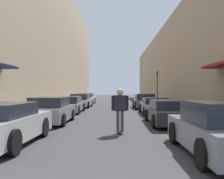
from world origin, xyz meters
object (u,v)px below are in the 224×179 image
object	(u,v)px
parked_car_left_0	(2,124)
skateboarder	(120,106)
parked_car_right_3	(144,101)
parked_car_left_1	(51,111)
parked_car_right_2	(155,106)
parked_car_right_0	(219,130)
parked_car_left_3	(81,101)
traffic_light	(157,84)
parked_car_left_2	(69,105)
parked_car_left_4	(87,99)
parked_car_right_1	(170,112)

from	to	relation	value
parked_car_left_0	skateboarder	bearing A→B (deg)	29.87
parked_car_left_0	parked_car_right_3	size ratio (longest dim) A/B	0.96
parked_car_left_1	parked_car_right_3	bearing A→B (deg)	60.34
parked_car_left_0	parked_car_right_2	distance (m)	11.78
parked_car_right_0	parked_car_right_2	size ratio (longest dim) A/B	0.93
parked_car_right_0	parked_car_right_3	distance (m)	16.49
parked_car_left_0	parked_car_left_3	size ratio (longest dim) A/B	0.91
parked_car_left_3	skateboarder	size ratio (longest dim) A/B	2.74
parked_car_left_3	traffic_light	size ratio (longest dim) A/B	1.35
parked_car_left_2	parked_car_left_3	world-z (taller)	parked_car_left_3
parked_car_left_4	parked_car_left_0	bearing A→B (deg)	-89.97
parked_car_left_4	parked_car_right_1	world-z (taller)	parked_car_left_4
parked_car_left_2	parked_car_right_0	xyz separation A→B (m)	(6.19, -11.98, 0.08)
parked_car_left_1	parked_car_left_2	xyz separation A→B (m)	(-0.20, 5.91, -0.05)
parked_car_left_1	parked_car_right_2	world-z (taller)	parked_car_left_1
parked_car_left_2	parked_car_right_2	bearing A→B (deg)	-8.18
traffic_light	parked_car_left_2	bearing A→B (deg)	-134.99
parked_car_left_1	parked_car_left_2	distance (m)	5.91
parked_car_left_2	parked_car_left_4	size ratio (longest dim) A/B	0.99
parked_car_left_0	traffic_light	distance (m)	20.44
parked_car_left_1	parked_car_right_2	bearing A→B (deg)	39.69
parked_car_left_2	parked_car_right_0	bearing A→B (deg)	-62.68
parked_car_left_4	parked_car_right_3	xyz separation A→B (m)	(6.15, -7.02, 0.01)
parked_car_right_0	parked_car_right_2	world-z (taller)	parked_car_right_0
traffic_light	parked_car_right_1	bearing A→B (deg)	-97.05
parked_car_left_1	parked_car_right_0	bearing A→B (deg)	-45.41
parked_car_right_3	parked_car_right_0	bearing A→B (deg)	-89.81
parked_car_left_2	parked_car_right_1	xyz separation A→B (m)	(6.14, -6.23, -0.00)
parked_car_left_4	traffic_light	size ratio (longest dim) A/B	1.35
parked_car_left_4	parked_car_right_2	size ratio (longest dim) A/B	1.05
parked_car_left_2	parked_car_left_4	distance (m)	11.53
parked_car_left_2	parked_car_right_1	distance (m)	8.75
parked_car_left_0	parked_car_right_3	bearing A→B (deg)	68.29
parked_car_left_2	parked_car_left_3	size ratio (longest dim) A/B	0.99
parked_car_left_1	parked_car_right_3	world-z (taller)	parked_car_right_3
parked_car_left_2	parked_car_right_3	size ratio (longest dim) A/B	1.05
parked_car_left_0	parked_car_left_2	xyz separation A→B (m)	(-0.00, 10.89, -0.05)
parked_car_left_3	parked_car_right_2	size ratio (longest dim) A/B	1.05
parked_car_left_2	parked_car_right_1	bearing A→B (deg)	-45.37
parked_car_right_1	skateboarder	xyz separation A→B (m)	(-2.48, -2.56, 0.49)
parked_car_left_3	parked_car_left_0	bearing A→B (deg)	-90.38
traffic_light	parked_car_right_0	bearing A→B (deg)	-94.90
parked_car_left_2	parked_car_right_3	distance (m)	7.62
parked_car_right_2	skateboarder	world-z (taller)	skateboarder
parked_car_right_1	parked_car_right_3	distance (m)	10.74
parked_car_left_1	parked_car_left_3	distance (m)	11.58
parked_car_right_1	parked_car_right_2	distance (m)	5.33
parked_car_left_1	parked_car_right_3	size ratio (longest dim) A/B	0.88
skateboarder	parked_car_right_3	bearing A→B (deg)	79.49
traffic_light	parked_car_left_0	bearing A→B (deg)	-112.79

